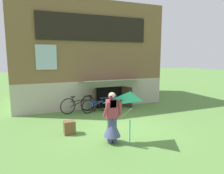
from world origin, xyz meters
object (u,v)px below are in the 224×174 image
Objects in this scene: person at (112,122)px; bicycle_black at (78,104)px; kite at (130,107)px; wooden_crate at (69,127)px; bicycle_blue at (96,105)px.

bicycle_black is (-0.19, 3.74, -0.27)m from person.
wooden_crate is at bearing 126.78° from kite.
person reaches higher than kite.
kite is 4.44m from bicycle_black.
bicycle_black reaches higher than bicycle_blue.
kite is at bearing -82.10° from person.
person is 0.91× the size of bicycle_black.
kite is at bearing -53.22° from wooden_crate.
bicycle_black is at bearing 70.71° from wooden_crate.
bicycle_blue is (0.63, 3.47, -0.32)m from person.
person is 1.03× the size of kite.
person is 3.49× the size of wooden_crate.
bicycle_black reaches higher than wooden_crate.
kite reaches higher than wooden_crate.
kite is (0.29, -0.59, 0.58)m from person.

